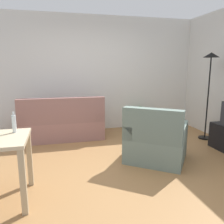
% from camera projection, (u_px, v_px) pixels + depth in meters
% --- Properties ---
extents(ground_plane, '(5.20, 4.40, 0.02)m').
position_uv_depth(ground_plane, '(113.00, 165.00, 3.58)').
color(ground_plane, '#9E7042').
extents(wall_rear, '(5.20, 0.10, 2.70)m').
position_uv_depth(wall_rear, '(91.00, 74.00, 5.41)').
color(wall_rear, silver).
rests_on(wall_rear, ground_plane).
extents(couch, '(1.72, 0.84, 0.92)m').
position_uv_depth(couch, '(62.00, 124.00, 4.86)').
color(couch, '#996B66').
rests_on(couch, ground_plane).
extents(torchiere_lamp, '(0.32, 0.32, 1.81)m').
position_uv_depth(torchiere_lamp, '(210.00, 72.00, 4.63)').
color(torchiere_lamp, black).
rests_on(torchiere_lamp, ground_plane).
extents(potted_plant, '(0.36, 0.36, 0.57)m').
position_uv_depth(potted_plant, '(140.00, 116.00, 5.60)').
color(potted_plant, brown).
rests_on(potted_plant, ground_plane).
extents(armchair, '(1.22, 1.21, 0.92)m').
position_uv_depth(armchair, '(156.00, 142.00, 3.68)').
color(armchair, slate).
rests_on(armchair, ground_plane).
extents(bottle_clear, '(0.05, 0.05, 0.25)m').
position_uv_depth(bottle_clear, '(14.00, 124.00, 2.65)').
color(bottle_clear, silver).
rests_on(bottle_clear, desk).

